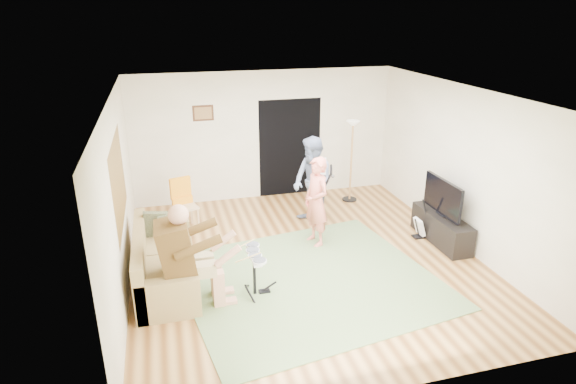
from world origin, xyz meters
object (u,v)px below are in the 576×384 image
at_px(sofa, 160,267).
at_px(tv_cabinet, 441,228).
at_px(singer, 316,202).
at_px(television, 443,197).
at_px(guitarist, 313,183).
at_px(dining_chair, 186,211).
at_px(guitar_spare, 420,227).
at_px(torchiere_lamp, 352,147).
at_px(drum_kit, 255,276).

distance_m(sofa, tv_cabinet, 4.79).
height_order(singer, television, singer).
bearing_deg(tv_cabinet, guitarist, 148.09).
bearing_deg(dining_chair, sofa, -121.95).
relative_size(guitar_spare, television, 0.69).
xyz_separation_m(torchiere_lamp, dining_chair, (-3.48, -0.51, -0.84)).
xyz_separation_m(sofa, torchiere_lamp, (3.98, 2.41, 0.91)).
distance_m(sofa, dining_chair, 1.96).
distance_m(sofa, torchiere_lamp, 4.74).
height_order(sofa, television, television).
distance_m(sofa, television, 4.78).
bearing_deg(tv_cabinet, drum_kit, -166.93).
relative_size(torchiere_lamp, dining_chair, 1.81).
bearing_deg(sofa, singer, 14.06).
bearing_deg(torchiere_lamp, guitar_spare, -75.29).
xyz_separation_m(drum_kit, television, (3.45, 0.81, 0.55)).
bearing_deg(singer, torchiere_lamp, 128.33).
bearing_deg(singer, guitar_spare, 67.82).
bearing_deg(drum_kit, guitar_spare, 18.08).
bearing_deg(drum_kit, dining_chair, 107.30).
bearing_deg(guitar_spare, sofa, -174.93).
bearing_deg(tv_cabinet, television, 180.00).
height_order(tv_cabinet, television, television).
distance_m(drum_kit, dining_chair, 2.67).
distance_m(drum_kit, guitarist, 2.61).
xyz_separation_m(singer, torchiere_lamp, (1.34, 1.75, 0.40)).
bearing_deg(tv_cabinet, singer, 166.99).
relative_size(singer, television, 1.47).
height_order(guitar_spare, tv_cabinet, guitar_spare).
xyz_separation_m(singer, tv_cabinet, (2.15, -0.50, -0.53)).
distance_m(drum_kit, television, 3.59).
relative_size(guitar_spare, tv_cabinet, 0.52).
xyz_separation_m(guitar_spare, tv_cabinet, (0.29, -0.24, 0.04)).
relative_size(drum_kit, guitar_spare, 0.95).
bearing_deg(guitar_spare, tv_cabinet, -39.60).
distance_m(guitar_spare, television, 0.72).
height_order(sofa, guitarist, guitarist).
bearing_deg(television, singer, 166.69).
height_order(singer, dining_chair, singer).
distance_m(guitarist, television, 2.30).
bearing_deg(drum_kit, tv_cabinet, 13.07).
distance_m(sofa, guitar_spare, 4.52).
height_order(singer, tv_cabinet, singer).
xyz_separation_m(drum_kit, torchiere_lamp, (2.69, 3.06, 0.88)).
bearing_deg(guitarist, sofa, -81.97).
distance_m(torchiere_lamp, television, 2.40).
bearing_deg(dining_chair, drum_kit, -89.93).
bearing_deg(singer, guitarist, 152.94).
distance_m(drum_kit, torchiere_lamp, 4.17).
distance_m(guitar_spare, dining_chair, 4.28).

